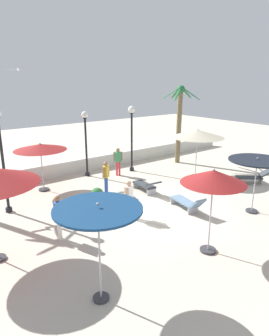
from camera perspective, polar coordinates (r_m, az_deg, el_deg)
ground_plane at (r=13.60m, az=7.33°, el=-8.31°), size 56.00×56.00×0.00m
boundary_wall at (r=19.57m, az=-9.38°, el=0.62°), size 25.20×0.30×0.83m
patio_umbrella_1 at (r=9.97m, az=14.58°, el=-1.78°), size 2.10×2.10×2.94m
patio_umbrella_2 at (r=18.10m, az=11.74°, el=6.30°), size 3.08×3.08×2.87m
patio_umbrella_3 at (r=13.84m, az=21.99°, el=0.74°), size 2.37×2.37×2.48m
patio_umbrella_4 at (r=16.17m, az=-17.24°, el=3.69°), size 2.66×2.66×2.55m
patio_umbrella_5 at (r=7.56m, az=-6.85°, el=-8.71°), size 2.21×2.21×2.78m
palm_tree_1 at (r=21.08m, az=8.41°, el=9.57°), size 2.65×2.65×5.26m
lamp_post_0 at (r=13.88m, az=-23.60°, el=2.49°), size 0.35×0.35×4.50m
lamp_post_1 at (r=18.86m, az=-0.53°, el=7.64°), size 0.44×0.44×4.09m
lamp_post_2 at (r=18.09m, az=-9.14°, el=6.07°), size 0.39×0.39×3.87m
lounge_chair_0 at (r=18.26m, az=21.38°, el=-1.50°), size 1.77×1.63×0.83m
lounge_chair_1 at (r=13.78m, az=9.93°, el=-6.36°), size 0.86×1.95×0.84m
lounge_chair_2 at (r=15.69m, az=2.28°, el=-3.17°), size 0.70×1.88×0.81m
guest_0 at (r=15.50m, az=-5.38°, el=-1.13°), size 0.47×0.40×1.67m
guest_1 at (r=11.27m, az=-14.07°, el=-8.21°), size 0.40×0.48×1.73m
guest_2 at (r=12.67m, az=-1.06°, el=-5.18°), size 0.51×0.37×1.65m
guest_3 at (r=18.29m, az=-3.12°, el=1.71°), size 0.52×0.36×1.70m
seagull_0 at (r=19.51m, az=-21.00°, el=16.87°), size 1.33×0.38×0.14m
planter at (r=14.23m, az=-7.00°, el=-5.49°), size 0.70×0.70×0.85m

